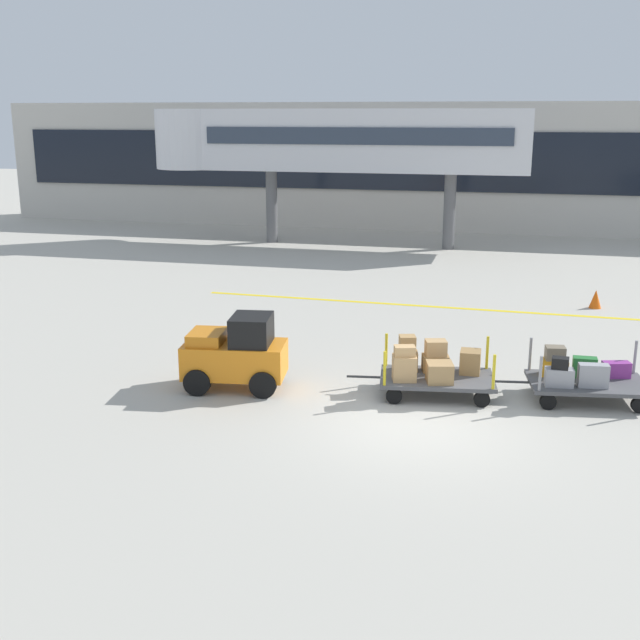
# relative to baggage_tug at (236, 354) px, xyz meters

# --- Properties ---
(ground_plane) EXTENTS (120.00, 120.00, 0.00)m
(ground_plane) POSITION_rel_baggage_tug_xyz_m (3.85, -1.08, -0.75)
(ground_plane) COLOR #B2ADA0
(apron_lead_line) EXTENTS (19.23, 0.78, 0.01)m
(apron_lead_line) POSITION_rel_baggage_tug_xyz_m (5.71, 8.18, -0.75)
(apron_lead_line) COLOR yellow
(apron_lead_line) RESTS_ON ground_plane
(terminal_building) EXTENTS (50.05, 2.51, 6.16)m
(terminal_building) POSITION_rel_baggage_tug_xyz_m (3.85, 24.89, 2.33)
(terminal_building) COLOR #BCB7AD
(terminal_building) RESTS_ON ground_plane
(jet_bridge) EXTENTS (16.41, 3.00, 5.81)m
(jet_bridge) POSITION_rel_baggage_tug_xyz_m (-2.85, 18.91, 3.72)
(jet_bridge) COLOR silver
(jet_bridge) RESTS_ON ground_plane
(baggage_tug) EXTENTS (2.23, 1.48, 1.58)m
(baggage_tug) POSITION_rel_baggage_tug_xyz_m (0.00, 0.00, 0.00)
(baggage_tug) COLOR orange
(baggage_tug) RESTS_ON ground_plane
(baggage_cart_lead) EXTENTS (3.07, 1.70, 1.15)m
(baggage_cart_lead) POSITION_rel_baggage_tug_xyz_m (4.02, 0.60, -0.19)
(baggage_cart_lead) COLOR #4C4C4F
(baggage_cart_lead) RESTS_ON ground_plane
(baggage_cart_middle) EXTENTS (3.07, 1.70, 1.10)m
(baggage_cart_middle) POSITION_rel_baggage_tug_xyz_m (6.97, 0.98, -0.26)
(baggage_cart_middle) COLOR #4C4C4F
(baggage_cart_middle) RESTS_ON ground_plane
(safety_cone_near) EXTENTS (0.36, 0.36, 0.55)m
(safety_cone_near) POSITION_rel_baggage_tug_xyz_m (7.95, 9.25, -0.48)
(safety_cone_near) COLOR #EA590F
(safety_cone_near) RESTS_ON ground_plane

